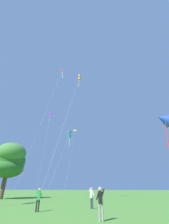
% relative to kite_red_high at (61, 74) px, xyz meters
% --- Properties ---
extents(kite_red_high, '(4.11, 5.33, 26.12)m').
position_rel_kite_red_high_xyz_m(kite_red_high, '(0.00, 0.00, 0.00)').
color(kite_red_high, red).
rests_on(kite_red_high, ground_plane).
extents(kite_blue_delta, '(2.36, 5.44, 9.91)m').
position_rel_kite_red_high_xyz_m(kite_blue_delta, '(16.52, -5.22, -15.18)').
color(kite_blue_delta, blue).
rests_on(kite_blue_delta, ground_plane).
extents(kite_purple_streamer, '(3.15, 7.20, 23.39)m').
position_rel_kite_red_high_xyz_m(kite_purple_streamer, '(-9.89, 14.44, -2.60)').
color(kite_purple_streamer, purple).
rests_on(kite_purple_streamer, ground_plane).
extents(kite_yellow_diamond, '(1.04, 8.43, 20.29)m').
position_rel_kite_red_high_xyz_m(kite_yellow_diamond, '(-5.02, 23.60, -5.97)').
color(kite_yellow_diamond, yellow).
rests_on(kite_yellow_diamond, ground_plane).
extents(kite_orange_box, '(1.23, 7.68, 19.58)m').
position_rel_kite_red_high_xyz_m(kite_orange_box, '(5.39, -3.57, -5.43)').
color(kite_orange_box, orange).
rests_on(kite_orange_box, ground_plane).
extents(kite_teal_box, '(0.69, 9.35, 14.31)m').
position_rel_kite_red_high_xyz_m(kite_teal_box, '(-1.12, 9.54, -10.73)').
color(kite_teal_box, teal).
rests_on(kite_teal_box, ground_plane).
extents(person_child_small, '(0.29, 0.44, 1.45)m').
position_rel_kite_red_high_xyz_m(person_child_small, '(0.43, -3.85, -23.18)').
color(person_child_small, gray).
rests_on(person_child_small, ground_plane).
extents(person_far_back, '(0.53, 0.32, 1.70)m').
position_rel_kite_red_high_xyz_m(person_far_back, '(8.27, -7.80, -23.03)').
color(person_far_back, '#2D3351').
rests_on(person_far_back, ground_plane).
extents(person_foreground_watcher, '(0.53, 0.29, 1.70)m').
position_rel_kite_red_high_xyz_m(person_foreground_watcher, '(10.11, -13.32, -23.03)').
color(person_foreground_watcher, gray).
rests_on(person_foreground_watcher, ground_plane).
extents(person_in_blue_jacket, '(0.49, 0.36, 1.65)m').
position_rel_kite_red_high_xyz_m(person_in_blue_jacket, '(4.66, -10.95, -23.06)').
color(person_in_blue_jacket, black).
rests_on(person_in_blue_jacket, ground_plane).
extents(tree_right_cluster, '(6.34, 6.14, 9.57)m').
position_rel_kite_red_high_xyz_m(tree_right_cluster, '(-9.86, 1.34, -17.82)').
color(tree_right_cluster, brown).
rests_on(tree_right_cluster, ground_plane).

